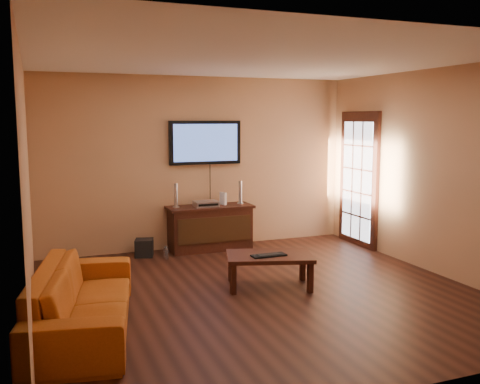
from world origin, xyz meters
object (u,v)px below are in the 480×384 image
subwoofer (144,248)px  bottle (166,253)px  television (205,143)px  sofa (83,288)px  coffee_table (269,259)px  av_receiver (206,204)px  keyboard (269,255)px  game_console (223,198)px  speaker_left (176,196)px  media_console (210,228)px  speaker_right (240,193)px

subwoofer → bottle: bearing=-30.0°
television → sofa: (-2.15, -2.87, -1.25)m
coffee_table → bottle: 1.97m
av_receiver → keyboard: bearing=-86.3°
television → keyboard: bearing=-88.9°
bottle → subwoofer: bearing=133.7°
av_receiver → keyboard: (0.12, -2.13, -0.32)m
game_console → keyboard: bearing=-110.7°
television → speaker_left: size_ratio=3.12×
subwoofer → keyboard: keyboard is taller
media_console → speaker_right: speaker_right is taller
keyboard → speaker_left: bearing=104.7°
television → game_console: television is taller
keyboard → coffee_table: bearing=59.3°
sofa → subwoofer: bearing=-11.9°
av_receiver → television: bearing=73.4°
sofa → speaker_right: bearing=-33.8°
coffee_table → speaker_left: bearing=106.2°
speaker_left → sofa: bearing=-120.9°
coffee_table → bottle: size_ratio=5.98×
sofa → av_receiver: sofa is taller
sofa → speaker_right: speaker_right is taller
television → subwoofer: size_ratio=4.46×
media_console → keyboard: bearing=-88.8°
speaker_left → speaker_right: bearing=-0.3°
coffee_table → game_console: bearing=86.0°
sofa → speaker_left: 3.18m
keyboard → media_console: bearing=91.2°
av_receiver → media_console: bearing=15.2°
speaker_left → subwoofer: (-0.52, -0.10, -0.74)m
television → coffee_table: (0.09, -2.29, -1.32)m
av_receiver → subwoofer: 1.16m
speaker_left → game_console: 0.77m
av_receiver → bottle: size_ratio=1.87×
coffee_table → speaker_left: (-0.62, 2.12, 0.51)m
sofa → keyboard: size_ratio=5.17×
television → keyboard: (0.04, -2.36, -1.25)m
sofa → av_receiver: size_ratio=5.96×
speaker_right → keyboard: size_ratio=0.87×
bottle → sofa: bearing=-120.3°
speaker_left → av_receiver: 0.48m
game_console → subwoofer: game_console is taller
speaker_right → av_receiver: speaker_right is taller
speaker_left → speaker_right: size_ratio=1.02×
media_console → game_console: bearing=10.5°
sofa → bottle: (1.36, 2.33, -0.33)m
coffee_table → keyboard: size_ratio=2.77×
speaker_right → av_receiver: (-0.60, -0.06, -0.13)m
media_console → bottle: size_ratio=6.86×
game_console → speaker_left: bearing=164.1°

